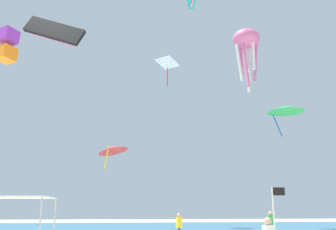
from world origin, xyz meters
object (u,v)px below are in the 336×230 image
at_px(person_leftmost, 271,223).
at_px(kite_delta_red, 113,149).
at_px(banner_flag, 276,214).
at_px(kite_octopus_pink, 246,42).
at_px(kite_delta_green, 285,109).
at_px(canopy_tent, 10,200).
at_px(person_central, 179,224).
at_px(kite_diamond_white, 167,64).
at_px(kite_parafoil_black, 54,31).
at_px(kite_box_purple, 7,45).

relative_size(person_leftmost, kite_delta_red, 0.52).
xyz_separation_m(banner_flag, kite_octopus_pink, (7.12, 23.40, 19.66)).
bearing_deg(kite_delta_green, canopy_tent, -63.44).
xyz_separation_m(canopy_tent, banner_flag, (11.49, -0.78, -0.62)).
bearing_deg(person_central, kite_delta_red, 39.00).
xyz_separation_m(kite_diamond_white, kite_delta_red, (-5.89, -7.74, -11.86)).
height_order(kite_octopus_pink, kite_parafoil_black, kite_octopus_pink).
bearing_deg(kite_box_purple, person_leftmost, -141.58).
bearing_deg(kite_delta_red, kite_delta_green, -62.52).
height_order(kite_delta_green, kite_delta_red, kite_delta_green).
distance_m(person_leftmost, kite_octopus_pink, 25.30).
distance_m(kite_delta_green, kite_delta_red, 18.44).
distance_m(canopy_tent, kite_delta_green, 29.99).
bearing_deg(canopy_tent, banner_flag, -3.88).
xyz_separation_m(canopy_tent, kite_octopus_pink, (18.60, 22.62, 19.03)).
distance_m(canopy_tent, person_leftmost, 16.86).
distance_m(kite_box_purple, kite_diamond_white, 22.67).
height_order(banner_flag, kite_box_purple, kite_box_purple).
bearing_deg(person_leftmost, canopy_tent, 54.85).
height_order(kite_delta_red, kite_parafoil_black, kite_parafoil_black).
bearing_deg(person_leftmost, kite_box_purple, 27.58).
bearing_deg(kite_octopus_pink, kite_box_purple, 94.96).
bearing_deg(kite_diamond_white, kite_parafoil_black, -102.59).
relative_size(kite_box_purple, kite_parafoil_black, 0.38).
distance_m(kite_octopus_pink, kite_diamond_white, 9.89).
bearing_deg(person_central, canopy_tent, 144.50).
distance_m(person_leftmost, kite_box_purple, 21.85).
relative_size(banner_flag, kite_delta_green, 0.64).
bearing_deg(kite_delta_green, kite_octopus_pink, -160.80).
height_order(banner_flag, kite_parafoil_black, kite_parafoil_black).
bearing_deg(kite_delta_green, kite_box_purple, -80.66).
bearing_deg(banner_flag, kite_octopus_pink, 73.09).
bearing_deg(banner_flag, kite_delta_green, 63.81).
bearing_deg(kite_delta_red, kite_octopus_pink, -48.35).
distance_m(banner_flag, kite_delta_green, 24.24).
distance_m(person_central, kite_octopus_pink, 26.68).
xyz_separation_m(canopy_tent, person_central, (8.49, 8.84, -1.44)).
xyz_separation_m(kite_delta_green, kite_diamond_white, (-11.86, 6.25, 7.10)).
xyz_separation_m(person_leftmost, kite_delta_green, (6.48, 10.71, 11.09)).
xyz_separation_m(kite_delta_green, kite_delta_red, (-17.75, -1.49, -4.76)).
height_order(banner_flag, kite_delta_green, kite_delta_green).
distance_m(kite_delta_green, kite_octopus_pink, 10.35).
height_order(person_leftmost, kite_parafoil_black, kite_parafoil_black).
relative_size(person_central, kite_parafoil_black, 0.28).
distance_m(person_central, kite_delta_green, 19.66).
bearing_deg(banner_flag, kite_box_purple, 151.02).
relative_size(person_central, kite_delta_red, 0.48).
height_order(person_leftmost, kite_octopus_pink, kite_octopus_pink).
bearing_deg(kite_delta_red, person_central, -126.66).
bearing_deg(canopy_tent, kite_octopus_pink, 50.57).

